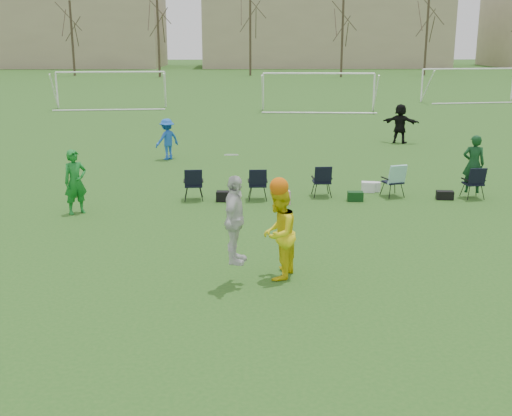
{
  "coord_description": "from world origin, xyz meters",
  "views": [
    {
      "loc": [
        -1.01,
        -10.74,
        4.73
      ],
      "look_at": [
        -0.74,
        2.27,
        1.25
      ],
      "focal_mm": 45.0,
      "sensor_mm": 36.0,
      "label": 1
    }
  ],
  "objects_px": {
    "fielder_green_near": "(75,182)",
    "fielder_black": "(400,123)",
    "center_contest": "(263,227)",
    "goal_left": "(111,79)",
    "goal_mid": "(319,81)",
    "fielder_blue": "(167,139)",
    "goal_right": "(469,75)"
  },
  "relations": [
    {
      "from": "center_contest",
      "to": "goal_right",
      "type": "height_order",
      "value": "center_contest"
    },
    {
      "from": "goal_left",
      "to": "goal_right",
      "type": "xyz_separation_m",
      "value": [
        26.0,
        4.0,
        0.0
      ]
    },
    {
      "from": "fielder_green_near",
      "to": "fielder_black",
      "type": "distance_m",
      "value": 16.76
    },
    {
      "from": "fielder_black",
      "to": "goal_right",
      "type": "bearing_deg",
      "value": -90.58
    },
    {
      "from": "fielder_green_near",
      "to": "goal_mid",
      "type": "relative_size",
      "value": 0.24
    },
    {
      "from": "center_contest",
      "to": "goal_mid",
      "type": "relative_size",
      "value": 0.36
    },
    {
      "from": "fielder_blue",
      "to": "goal_left",
      "type": "relative_size",
      "value": 0.22
    },
    {
      "from": "center_contest",
      "to": "goal_left",
      "type": "bearing_deg",
      "value": 106.0
    },
    {
      "from": "fielder_blue",
      "to": "goal_right",
      "type": "distance_m",
      "value": 30.86
    },
    {
      "from": "center_contest",
      "to": "fielder_green_near",
      "type": "bearing_deg",
      "value": 133.9
    },
    {
      "from": "fielder_blue",
      "to": "fielder_black",
      "type": "distance_m",
      "value": 10.9
    },
    {
      "from": "goal_left",
      "to": "goal_mid",
      "type": "relative_size",
      "value": 1.0
    },
    {
      "from": "fielder_green_near",
      "to": "fielder_blue",
      "type": "relative_size",
      "value": 1.1
    },
    {
      "from": "fielder_black",
      "to": "goal_left",
      "type": "relative_size",
      "value": 0.24
    },
    {
      "from": "fielder_green_near",
      "to": "fielder_black",
      "type": "relative_size",
      "value": 0.99
    },
    {
      "from": "goal_mid",
      "to": "fielder_blue",
      "type": "bearing_deg",
      "value": -110.6
    },
    {
      "from": "goal_left",
      "to": "goal_right",
      "type": "distance_m",
      "value": 26.31
    },
    {
      "from": "goal_right",
      "to": "goal_left",
      "type": "bearing_deg",
      "value": -179.25
    },
    {
      "from": "goal_mid",
      "to": "goal_right",
      "type": "bearing_deg",
      "value": 30.57
    },
    {
      "from": "goal_mid",
      "to": "goal_right",
      "type": "relative_size",
      "value": 1.01
    },
    {
      "from": "fielder_blue",
      "to": "goal_mid",
      "type": "height_order",
      "value": "goal_mid"
    },
    {
      "from": "center_contest",
      "to": "goal_left",
      "type": "relative_size",
      "value": 0.36
    },
    {
      "from": "goal_mid",
      "to": "center_contest",
      "type": "bearing_deg",
      "value": -94.58
    },
    {
      "from": "fielder_green_near",
      "to": "center_contest",
      "type": "height_order",
      "value": "center_contest"
    },
    {
      "from": "goal_left",
      "to": "goal_mid",
      "type": "distance_m",
      "value": 14.14
    },
    {
      "from": "fielder_black",
      "to": "center_contest",
      "type": "relative_size",
      "value": 0.68
    },
    {
      "from": "fielder_black",
      "to": "center_contest",
      "type": "height_order",
      "value": "center_contest"
    },
    {
      "from": "fielder_green_near",
      "to": "goal_right",
      "type": "xyz_separation_m",
      "value": [
        21.6,
        31.52,
        1.03
      ]
    },
    {
      "from": "fielder_blue",
      "to": "goal_left",
      "type": "distance_m",
      "value": 20.41
    },
    {
      "from": "goal_left",
      "to": "fielder_green_near",
      "type": "bearing_deg",
      "value": -85.92
    },
    {
      "from": "goal_left",
      "to": "goal_mid",
      "type": "height_order",
      "value": "same"
    },
    {
      "from": "fielder_black",
      "to": "center_contest",
      "type": "bearing_deg",
      "value": 94.2
    }
  ]
}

